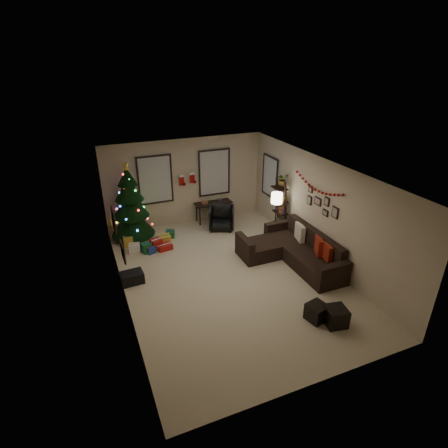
{
  "coord_description": "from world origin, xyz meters",
  "views": [
    {
      "loc": [
        -3.02,
        -6.93,
        5.02
      ],
      "look_at": [
        0.1,
        0.6,
        1.15
      ],
      "focal_mm": 29.15,
      "sensor_mm": 36.0,
      "label": 1
    }
  ],
  "objects_px": {
    "christmas_tree": "(131,207)",
    "desk": "(213,205)",
    "sofa": "(293,251)",
    "bookshelf": "(281,209)",
    "desk_chair": "(222,218)"
  },
  "relations": [
    {
      "from": "christmas_tree",
      "to": "desk",
      "type": "bearing_deg",
      "value": 4.28
    },
    {
      "from": "christmas_tree",
      "to": "sofa",
      "type": "distance_m",
      "value": 4.76
    },
    {
      "from": "sofa",
      "to": "desk",
      "type": "bearing_deg",
      "value": 108.07
    },
    {
      "from": "sofa",
      "to": "bookshelf",
      "type": "xyz_separation_m",
      "value": [
        0.46,
        1.48,
        0.56
      ]
    },
    {
      "from": "sofa",
      "to": "desk",
      "type": "relative_size",
      "value": 2.27
    },
    {
      "from": "christmas_tree",
      "to": "sofa",
      "type": "height_order",
      "value": "christmas_tree"
    },
    {
      "from": "desk",
      "to": "christmas_tree",
      "type": "bearing_deg",
      "value": -175.72
    },
    {
      "from": "sofa",
      "to": "desk",
      "type": "height_order",
      "value": "sofa"
    },
    {
      "from": "bookshelf",
      "to": "desk_chair",
      "type": "bearing_deg",
      "value": 144.88
    },
    {
      "from": "sofa",
      "to": "bookshelf",
      "type": "relative_size",
      "value": 1.55
    },
    {
      "from": "desk",
      "to": "bookshelf",
      "type": "relative_size",
      "value": 0.68
    },
    {
      "from": "desk",
      "to": "bookshelf",
      "type": "bearing_deg",
      "value": -48.49
    },
    {
      "from": "desk_chair",
      "to": "desk",
      "type": "bearing_deg",
      "value": 116.06
    },
    {
      "from": "sofa",
      "to": "bookshelf",
      "type": "bearing_deg",
      "value": 72.93
    },
    {
      "from": "christmas_tree",
      "to": "desk_chair",
      "type": "distance_m",
      "value": 2.76
    }
  ]
}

